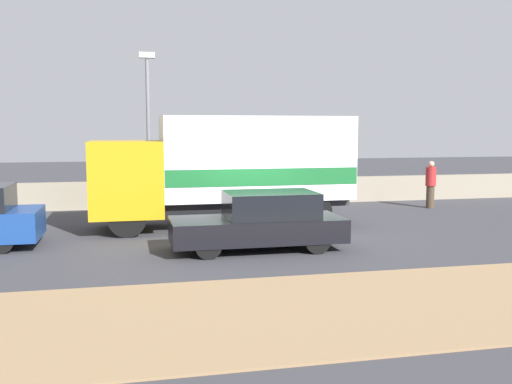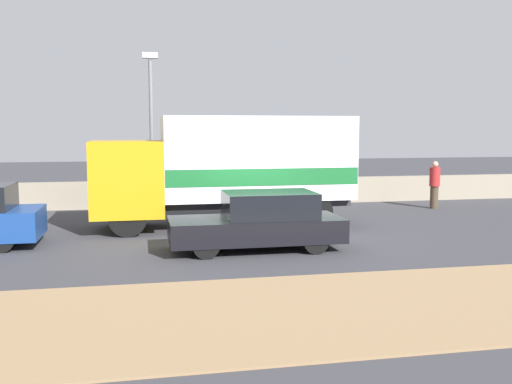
# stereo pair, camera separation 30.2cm
# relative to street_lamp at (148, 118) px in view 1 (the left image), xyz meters

# --- Properties ---
(ground_plane) EXTENTS (80.00, 80.00, 0.00)m
(ground_plane) POSITION_rel_street_lamp_xyz_m (2.61, -6.92, -3.41)
(ground_plane) COLOR #38383D
(dirt_shoulder_foreground) EXTENTS (60.00, 4.23, 0.04)m
(dirt_shoulder_foreground) POSITION_rel_street_lamp_xyz_m (2.61, -12.53, -3.39)
(dirt_shoulder_foreground) COLOR #937551
(dirt_shoulder_foreground) RESTS_ON ground_plane
(stone_wall_backdrop) EXTENTS (60.00, 0.35, 1.03)m
(stone_wall_backdrop) POSITION_rel_street_lamp_xyz_m (2.61, 0.76, -2.89)
(stone_wall_backdrop) COLOR gray
(stone_wall_backdrop) RESTS_ON ground_plane
(street_lamp) EXTENTS (0.56, 0.28, 5.76)m
(street_lamp) POSITION_rel_street_lamp_xyz_m (0.00, 0.00, 0.00)
(street_lamp) COLOR slate
(street_lamp) RESTS_ON ground_plane
(box_truck) EXTENTS (7.80, 2.48, 3.39)m
(box_truck) POSITION_rel_street_lamp_xyz_m (2.30, -4.16, -1.54)
(box_truck) COLOR gold
(box_truck) RESTS_ON ground_plane
(car_hatchback) EXTENTS (4.30, 1.72, 1.45)m
(car_hatchback) POSITION_rel_street_lamp_xyz_m (2.48, -7.65, -2.69)
(car_hatchback) COLOR black
(car_hatchback) RESTS_ON ground_plane
(pedestrian) EXTENTS (0.39, 0.39, 1.80)m
(pedestrian) POSITION_rel_street_lamp_xyz_m (10.48, -1.70, -2.48)
(pedestrian) COLOR #473828
(pedestrian) RESTS_ON ground_plane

